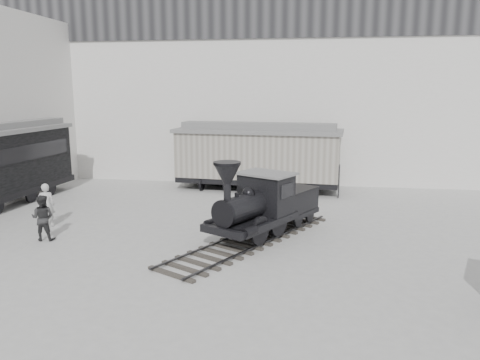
% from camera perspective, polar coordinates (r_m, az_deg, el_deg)
% --- Properties ---
extents(ground, '(90.00, 90.00, 0.00)m').
position_cam_1_polar(ground, '(13.67, -4.29, -11.81)').
color(ground, '#9E9E9B').
extents(north_wall, '(34.00, 2.51, 11.00)m').
position_cam_1_polar(north_wall, '(27.41, 2.68, 11.51)').
color(north_wall, silver).
rests_on(north_wall, ground).
extents(locomotive, '(5.55, 8.15, 2.93)m').
position_cam_1_polar(locomotive, '(16.91, 2.63, -3.44)').
color(locomotive, '#302B26').
rests_on(locomotive, ground).
extents(boxcar, '(8.98, 3.49, 3.60)m').
position_cam_1_polar(boxcar, '(24.81, 2.17, 3.07)').
color(boxcar, black).
rests_on(boxcar, ground).
extents(visitor_a, '(0.74, 0.63, 1.73)m').
position_cam_1_polar(visitor_a, '(19.72, -22.56, -2.85)').
color(visitor_a, beige).
rests_on(visitor_a, ground).
extents(visitor_b, '(0.88, 0.73, 1.65)m').
position_cam_1_polar(visitor_b, '(18.03, -22.93, -4.26)').
color(visitor_b, '#29292A').
rests_on(visitor_b, ground).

